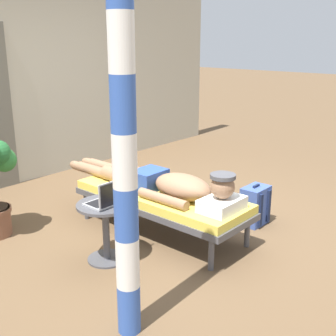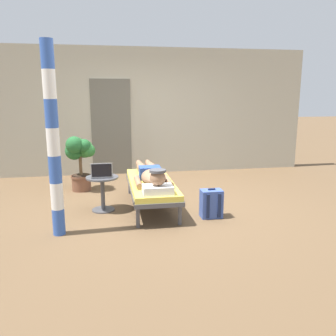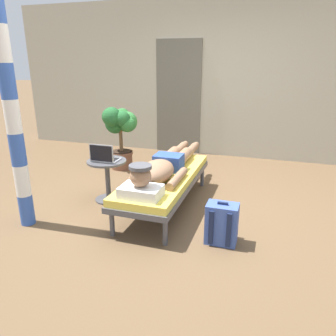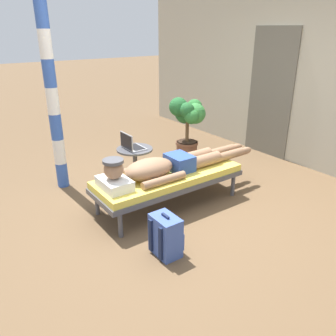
{
  "view_description": "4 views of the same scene",
  "coord_description": "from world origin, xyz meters",
  "px_view_note": "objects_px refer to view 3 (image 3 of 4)",
  "views": [
    {
      "loc": [
        -3.18,
        -2.71,
        1.86
      ],
      "look_at": [
        -0.05,
        0.03,
        0.61
      ],
      "focal_mm": 46.64,
      "sensor_mm": 36.0,
      "label": 1
    },
    {
      "loc": [
        -0.86,
        -5.14,
        1.72
      ],
      "look_at": [
        0.01,
        -0.15,
        0.64
      ],
      "focal_mm": 37.0,
      "sensor_mm": 36.0,
      "label": 2
    },
    {
      "loc": [
        0.94,
        -3.45,
        1.7
      ],
      "look_at": [
        -0.21,
        0.06,
        0.47
      ],
      "focal_mm": 34.91,
      "sensor_mm": 36.0,
      "label": 3
    },
    {
      "loc": [
        2.77,
        -2.18,
        2.02
      ],
      "look_at": [
        -0.09,
        -0.14,
        0.55
      ],
      "focal_mm": 36.34,
      "sensor_mm": 36.0,
      "label": 4
    }
  ],
  "objects_px": {
    "person_reclining": "(163,167)",
    "side_table": "(107,173)",
    "backpack": "(222,224)",
    "potted_plant": "(121,129)",
    "laptop": "(104,157)",
    "lounge_chair": "(165,180)",
    "porch_post": "(13,116)"
  },
  "relations": [
    {
      "from": "person_reclining",
      "to": "backpack",
      "type": "height_order",
      "value": "person_reclining"
    },
    {
      "from": "porch_post",
      "to": "potted_plant",
      "type": "bearing_deg",
      "value": 86.26
    },
    {
      "from": "person_reclining",
      "to": "potted_plant",
      "type": "distance_m",
      "value": 1.68
    },
    {
      "from": "lounge_chair",
      "to": "person_reclining",
      "type": "bearing_deg",
      "value": -90.0
    },
    {
      "from": "laptop",
      "to": "porch_post",
      "type": "relative_size",
      "value": 0.13
    },
    {
      "from": "person_reclining",
      "to": "laptop",
      "type": "height_order",
      "value": "laptop"
    },
    {
      "from": "lounge_chair",
      "to": "potted_plant",
      "type": "xyz_separation_m",
      "value": [
        -1.14,
        1.19,
        0.3
      ]
    },
    {
      "from": "backpack",
      "to": "potted_plant",
      "type": "distance_m",
      "value": 2.66
    },
    {
      "from": "person_reclining",
      "to": "backpack",
      "type": "bearing_deg",
      "value": -35.18
    },
    {
      "from": "potted_plant",
      "to": "lounge_chair",
      "type": "bearing_deg",
      "value": -46.33
    },
    {
      "from": "person_reclining",
      "to": "side_table",
      "type": "bearing_deg",
      "value": 179.26
    },
    {
      "from": "laptop",
      "to": "backpack",
      "type": "relative_size",
      "value": 0.73
    },
    {
      "from": "person_reclining",
      "to": "backpack",
      "type": "distance_m",
      "value": 1.01
    },
    {
      "from": "laptop",
      "to": "backpack",
      "type": "xyz_separation_m",
      "value": [
        1.52,
        -0.51,
        -0.39
      ]
    },
    {
      "from": "lounge_chair",
      "to": "porch_post",
      "type": "height_order",
      "value": "porch_post"
    },
    {
      "from": "laptop",
      "to": "person_reclining",
      "type": "bearing_deg",
      "value": 3.25
    },
    {
      "from": "potted_plant",
      "to": "porch_post",
      "type": "xyz_separation_m",
      "value": [
        -0.13,
        -2.06,
        0.52
      ]
    },
    {
      "from": "person_reclining",
      "to": "side_table",
      "type": "height_order",
      "value": "person_reclining"
    },
    {
      "from": "lounge_chair",
      "to": "backpack",
      "type": "height_order",
      "value": "backpack"
    },
    {
      "from": "lounge_chair",
      "to": "backpack",
      "type": "xyz_separation_m",
      "value": [
        0.78,
        -0.59,
        -0.15
      ]
    },
    {
      "from": "side_table",
      "to": "potted_plant",
      "type": "height_order",
      "value": "potted_plant"
    },
    {
      "from": "side_table",
      "to": "backpack",
      "type": "relative_size",
      "value": 1.23
    },
    {
      "from": "lounge_chair",
      "to": "porch_post",
      "type": "bearing_deg",
      "value": -145.7
    },
    {
      "from": "person_reclining",
      "to": "potted_plant",
      "type": "xyz_separation_m",
      "value": [
        -1.14,
        1.23,
        0.12
      ]
    },
    {
      "from": "potted_plant",
      "to": "backpack",
      "type": "bearing_deg",
      "value": -42.91
    },
    {
      "from": "person_reclining",
      "to": "potted_plant",
      "type": "relative_size",
      "value": 2.16
    },
    {
      "from": "backpack",
      "to": "potted_plant",
      "type": "relative_size",
      "value": 0.42
    },
    {
      "from": "lounge_chair",
      "to": "potted_plant",
      "type": "bearing_deg",
      "value": 133.67
    },
    {
      "from": "lounge_chair",
      "to": "side_table",
      "type": "xyz_separation_m",
      "value": [
        -0.74,
        -0.03,
        0.01
      ]
    },
    {
      "from": "person_reclining",
      "to": "laptop",
      "type": "distance_m",
      "value": 0.74
    },
    {
      "from": "lounge_chair",
      "to": "laptop",
      "type": "relative_size",
      "value": 5.89
    },
    {
      "from": "backpack",
      "to": "lounge_chair",
      "type": "bearing_deg",
      "value": 142.83
    }
  ]
}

